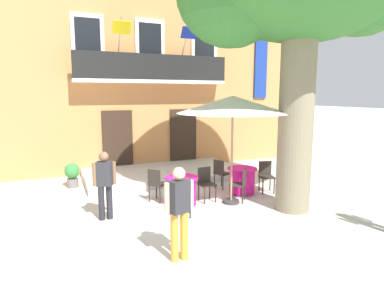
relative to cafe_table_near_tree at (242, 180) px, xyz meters
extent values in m
plane|color=beige|center=(-2.41, -0.88, -0.39)|extent=(120.00, 120.00, 0.00)
cube|color=#CC844C|center=(-1.54, 6.12, 3.36)|extent=(13.00, 4.00, 7.50)
cube|color=#332319|center=(-2.84, 4.09, 0.76)|extent=(1.10, 0.08, 2.30)
cube|color=#332319|center=(-0.24, 4.09, 0.76)|extent=(1.10, 0.08, 2.30)
cube|color=silver|center=(-3.74, 4.08, 4.26)|extent=(1.10, 0.08, 1.90)
cube|color=black|center=(-3.74, 4.05, 4.26)|extent=(0.84, 0.04, 1.60)
cube|color=silver|center=(-1.54, 4.08, 4.26)|extent=(1.10, 0.08, 1.90)
cube|color=black|center=(-1.54, 4.05, 4.26)|extent=(0.84, 0.04, 1.60)
cube|color=silver|center=(0.66, 4.08, 4.26)|extent=(1.10, 0.08, 1.90)
cube|color=black|center=(0.66, 4.05, 4.26)|extent=(0.84, 0.04, 1.60)
cube|color=silver|center=(-1.54, 3.80, 2.95)|extent=(5.60, 0.65, 0.12)
cube|color=black|center=(-1.54, 3.50, 3.46)|extent=(5.60, 0.06, 0.90)
cylinder|color=#B2B2B7|center=(-2.74, 3.62, 4.36)|extent=(0.04, 0.95, 1.33)
cube|color=yellow|center=(-2.74, 3.17, 4.66)|extent=(0.60, 0.29, 0.38)
cylinder|color=#B2B2B7|center=(-0.34, 3.62, 4.36)|extent=(0.04, 0.95, 1.33)
cube|color=#192D9E|center=(-0.34, 3.17, 4.66)|extent=(0.60, 0.29, 0.38)
cylinder|color=#47423D|center=(-3.84, 3.82, 3.15)|extent=(0.26, 0.26, 0.28)
ellipsoid|color=#4C8E38|center=(-3.84, 3.82, 3.51)|extent=(0.34, 0.34, 0.44)
cylinder|color=#47423D|center=(-2.31, 3.82, 3.17)|extent=(0.24, 0.24, 0.32)
ellipsoid|color=#4C8E38|center=(-2.31, 3.82, 3.51)|extent=(0.32, 0.32, 0.35)
cylinder|color=#47423D|center=(-0.77, 3.82, 3.16)|extent=(0.29, 0.29, 0.31)
ellipsoid|color=#2D7533|center=(-0.77, 3.82, 3.44)|extent=(0.38, 0.38, 0.26)
cylinder|color=slate|center=(0.76, 3.82, 3.18)|extent=(0.34, 0.34, 0.34)
ellipsoid|color=#2D7533|center=(0.76, 3.82, 3.59)|extent=(0.44, 0.44, 0.50)
cube|color=navy|center=(3.33, 4.06, 3.73)|extent=(0.60, 0.06, 2.80)
cube|color=silver|center=(-1.54, 2.74, -0.27)|extent=(5.30, 2.77, 0.25)
cylinder|color=#7F755B|center=(0.45, -1.65, 1.72)|extent=(0.83, 0.83, 4.22)
cylinder|color=#DB1984|center=(0.00, 0.00, -0.02)|extent=(0.74, 0.74, 0.68)
cylinder|color=#DB1984|center=(0.00, 0.00, 0.35)|extent=(0.86, 0.86, 0.04)
cylinder|color=#2D2823|center=(0.00, 0.00, -0.38)|extent=(0.44, 0.44, 0.03)
cylinder|color=#2D2823|center=(0.84, -0.42, -0.17)|extent=(0.04, 0.04, 0.45)
cylinder|color=#2D2823|center=(0.51, -0.33, -0.17)|extent=(0.04, 0.04, 0.45)
cylinder|color=#2D2823|center=(0.93, -0.10, -0.17)|extent=(0.04, 0.04, 0.45)
cylinder|color=#2D2823|center=(0.60, 0.00, -0.17)|extent=(0.04, 0.04, 0.45)
cube|color=#2D2823|center=(0.72, -0.21, 0.08)|extent=(0.50, 0.50, 0.04)
cube|color=#2D2823|center=(0.77, -0.04, 0.31)|extent=(0.38, 0.15, 0.42)
cylinder|color=#2D2823|center=(-0.18, 0.92, -0.17)|extent=(0.04, 0.04, 0.45)
cylinder|color=#2D2823|center=(-0.06, 0.60, -0.17)|extent=(0.04, 0.04, 0.45)
cylinder|color=#2D2823|center=(-0.50, 0.79, -0.17)|extent=(0.04, 0.04, 0.45)
cylinder|color=#2D2823|center=(-0.37, 0.48, -0.17)|extent=(0.04, 0.04, 0.45)
cube|color=#2D2823|center=(-0.28, 0.70, 0.08)|extent=(0.52, 0.52, 0.04)
cube|color=#2D2823|center=(-0.45, 0.63, 0.31)|extent=(0.18, 0.37, 0.42)
cylinder|color=#2D2823|center=(-0.73, -0.59, -0.17)|extent=(0.04, 0.04, 0.45)
cylinder|color=#2D2823|center=(-0.51, -0.33, -0.17)|extent=(0.04, 0.04, 0.45)
cylinder|color=#2D2823|center=(-0.47, -0.81, -0.17)|extent=(0.04, 0.04, 0.45)
cylinder|color=#2D2823|center=(-0.25, -0.55, -0.17)|extent=(0.04, 0.04, 0.45)
cube|color=#2D2823|center=(-0.49, -0.57, 0.08)|extent=(0.56, 0.56, 0.04)
cube|color=#2D2823|center=(-0.35, -0.69, 0.31)|extent=(0.28, 0.31, 0.42)
cylinder|color=#DB1984|center=(-2.00, -0.29, -0.02)|extent=(0.74, 0.74, 0.68)
cylinder|color=#DB1984|center=(-2.00, -0.29, 0.35)|extent=(0.86, 0.86, 0.04)
cylinder|color=#2D2823|center=(-2.00, -0.29, -0.38)|extent=(0.44, 0.44, 0.03)
cylinder|color=#2D2823|center=(-1.07, -0.41, -0.17)|extent=(0.04, 0.04, 0.45)
cylinder|color=#2D2823|center=(-1.41, -0.43, -0.17)|extent=(0.04, 0.04, 0.45)
cylinder|color=#2D2823|center=(-1.09, -0.07, -0.17)|extent=(0.04, 0.04, 0.45)
cylinder|color=#2D2823|center=(-1.43, -0.09, -0.17)|extent=(0.04, 0.04, 0.45)
cube|color=#2D2823|center=(-1.25, -0.25, 0.08)|extent=(0.42, 0.42, 0.04)
cube|color=#2D2823|center=(-1.26, -0.07, 0.31)|extent=(0.38, 0.06, 0.42)
cylinder|color=#2D2823|center=(-2.44, 0.53, -0.17)|extent=(0.04, 0.04, 0.45)
cylinder|color=#2D2823|center=(-2.23, 0.27, -0.17)|extent=(0.04, 0.04, 0.45)
cylinder|color=#2D2823|center=(-2.71, 0.32, -0.17)|extent=(0.04, 0.04, 0.45)
cylinder|color=#2D2823|center=(-2.49, 0.06, -0.17)|extent=(0.04, 0.04, 0.45)
cube|color=#2D2823|center=(-2.47, 0.30, 0.08)|extent=(0.56, 0.56, 0.04)
cube|color=#2D2823|center=(-2.61, 0.18, 0.31)|extent=(0.27, 0.32, 0.42)
cylinder|color=#2D2823|center=(-2.46, -1.10, -0.17)|extent=(0.04, 0.04, 0.45)
cylinder|color=#2D2823|center=(-2.35, -0.78, -0.17)|extent=(0.04, 0.04, 0.45)
cylinder|color=#2D2823|center=(-2.14, -1.21, -0.17)|extent=(0.04, 0.04, 0.45)
cylinder|color=#2D2823|center=(-2.03, -0.89, -0.17)|extent=(0.04, 0.04, 0.45)
cube|color=#2D2823|center=(-2.25, -0.99, 0.08)|extent=(0.51, 0.51, 0.04)
cube|color=#2D2823|center=(-2.08, -1.05, 0.31)|extent=(0.16, 0.37, 0.42)
cylinder|color=#997A56|center=(-0.72, -0.63, 0.88)|extent=(0.06, 0.06, 2.55)
cylinder|color=#333333|center=(-0.72, -0.63, -0.35)|extent=(0.44, 0.44, 0.08)
cone|color=white|center=(-0.72, -0.63, 2.23)|extent=(2.90, 2.90, 0.45)
cylinder|color=slate|center=(-4.54, 2.62, -0.26)|extent=(0.34, 0.34, 0.27)
ellipsoid|color=#38843D|center=(-4.54, 2.62, 0.13)|extent=(0.44, 0.44, 0.50)
cylinder|color=gold|center=(-3.16, -2.94, 0.05)|extent=(0.14, 0.14, 0.88)
cylinder|color=gold|center=(-2.98, -2.94, 0.05)|extent=(0.14, 0.14, 0.88)
cube|color=#2D2D33|center=(-3.07, -2.94, 0.77)|extent=(0.39, 0.32, 0.56)
sphere|color=beige|center=(-3.07, -2.94, 1.17)|extent=(0.22, 0.22, 0.22)
cylinder|color=beige|center=(-3.29, -2.94, 0.77)|extent=(0.09, 0.09, 0.52)
cylinder|color=beige|center=(-2.85, -2.94, 0.77)|extent=(0.09, 0.09, 0.52)
cylinder|color=#232328|center=(-4.07, -0.50, 0.01)|extent=(0.14, 0.14, 0.81)
cylinder|color=#232328|center=(-3.89, -0.50, 0.01)|extent=(0.14, 0.14, 0.81)
cube|color=#2D2D33|center=(-3.98, -0.50, 0.69)|extent=(0.40, 0.34, 0.56)
sphere|color=brown|center=(-3.98, -0.50, 1.09)|extent=(0.22, 0.22, 0.22)
cylinder|color=brown|center=(-4.20, -0.50, 0.69)|extent=(0.09, 0.09, 0.52)
cylinder|color=brown|center=(-3.76, -0.50, 0.69)|extent=(0.09, 0.09, 0.52)
camera|label=1|loc=(-4.95, -7.96, 2.49)|focal=30.51mm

